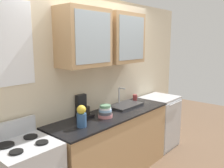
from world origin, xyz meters
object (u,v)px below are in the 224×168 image
object	(u,v)px
sink_faucet	(125,105)
bowl_stack	(105,112)
coffee_maker	(83,108)
cup_near_sink	(135,97)
dishwasher	(159,121)
vase	(82,116)

from	to	relation	value
sink_faucet	bowl_stack	distance (m)	0.61
sink_faucet	bowl_stack	xyz separation A→B (m)	(-0.60, -0.13, 0.05)
bowl_stack	coffee_maker	size ratio (longest dim) A/B	0.67
bowl_stack	cup_near_sink	xyz separation A→B (m)	(0.99, 0.23, -0.03)
dishwasher	bowl_stack	bearing A→B (deg)	-178.97
sink_faucet	bowl_stack	size ratio (longest dim) A/B	2.83
vase	cup_near_sink	xyz separation A→B (m)	(1.44, 0.26, -0.08)
cup_near_sink	sink_faucet	bearing A→B (deg)	-166.06
cup_near_sink	dishwasher	distance (m)	0.75
sink_faucet	vase	size ratio (longest dim) A/B	2.08
cup_near_sink	coffee_maker	distance (m)	1.15
sink_faucet	coffee_maker	bearing A→B (deg)	170.09
vase	dishwasher	distance (m)	2.03
vase	bowl_stack	bearing A→B (deg)	3.86
sink_faucet	vase	distance (m)	1.06
vase	cup_near_sink	size ratio (longest dim) A/B	2.36
coffee_maker	vase	bearing A→B (deg)	-134.73
bowl_stack	cup_near_sink	world-z (taller)	bowl_stack
dishwasher	cup_near_sink	bearing A→B (deg)	158.54
bowl_stack	coffee_maker	bearing A→B (deg)	121.10
sink_faucet	cup_near_sink	world-z (taller)	sink_faucet
cup_near_sink	coffee_maker	xyz separation A→B (m)	(-1.15, 0.03, 0.06)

